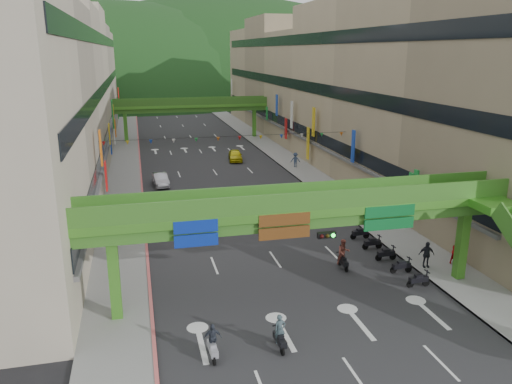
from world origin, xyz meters
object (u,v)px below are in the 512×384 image
Objects in this scene: scooter_rider_mid at (343,254)px; pedestrian_red at (456,254)px; overpass_near at (322,220)px; scooter_rider_near at (280,334)px; car_silver at (161,180)px; car_yellow at (235,155)px.

scooter_rider_mid is 1.23× the size of pedestrian_red.
scooter_rider_near is at bearing -130.78° from overpass_near.
car_silver is 33.13m from pedestrian_red.
car_yellow is at bearing 85.94° from overpass_near.
car_silver is (-11.18, 25.64, -0.43)m from scooter_rider_mid.
overpass_near is 6.51× the size of car_silver.
scooter_rider_mid is at bearing -81.68° from car_yellow.
car_yellow is (-0.35, 36.75, -0.37)m from scooter_rider_mid.
scooter_rider_near is at bearing -88.30° from car_silver.
scooter_rider_near is 34.25m from car_silver.
car_silver is at bearing 96.97° from scooter_rider_near.
car_silver is at bearing 104.99° from overpass_near.
scooter_rider_mid is (7.03, 8.36, 0.26)m from scooter_rider_near.
car_yellow is (10.83, 11.12, 0.06)m from car_silver.
pedestrian_red reaches higher than car_silver.
scooter_rider_near is 0.42× the size of car_yellow.
car_silver is at bearing -126.48° from car_yellow.
scooter_rider_mid reaches higher than scooter_rider_near.
pedestrian_red is (19.20, -27.00, 0.18)m from car_silver.
car_yellow is 2.54× the size of pedestrian_red.
overpass_near is at bearing -86.30° from car_yellow.
scooter_rider_mid reaches higher than pedestrian_red.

